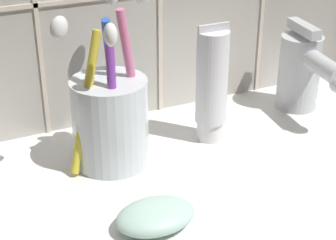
{
  "coord_description": "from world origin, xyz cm",
  "views": [
    {
      "loc": [
        -25.6,
        -40.52,
        33.43
      ],
      "look_at": [
        -4.58,
        3.68,
        8.62
      ],
      "focal_mm": 60.0,
      "sensor_mm": 36.0,
      "label": 1
    }
  ],
  "objects_px": {
    "toothbrush_cup": "(110,117)",
    "toothpaste_tube": "(212,84)",
    "sink_faucet": "(303,70)",
    "soap_bar": "(155,216)"
  },
  "relations": [
    {
      "from": "toothbrush_cup",
      "to": "sink_faucet",
      "type": "xyz_separation_m",
      "value": [
        0.26,
        0.02,
        0.0
      ]
    },
    {
      "from": "soap_bar",
      "to": "toothbrush_cup",
      "type": "bearing_deg",
      "value": 87.63
    },
    {
      "from": "toothpaste_tube",
      "to": "soap_bar",
      "type": "xyz_separation_m",
      "value": [
        -0.13,
        -0.12,
        -0.06
      ]
    },
    {
      "from": "toothbrush_cup",
      "to": "sink_faucet",
      "type": "relative_size",
      "value": 1.5
    },
    {
      "from": "toothpaste_tube",
      "to": "sink_faucet",
      "type": "xyz_separation_m",
      "value": [
        0.14,
        0.02,
        -0.01
      ]
    },
    {
      "from": "toothbrush_cup",
      "to": "toothpaste_tube",
      "type": "xyz_separation_m",
      "value": [
        0.12,
        -0.0,
        0.02
      ]
    },
    {
      "from": "toothbrush_cup",
      "to": "toothpaste_tube",
      "type": "height_order",
      "value": "toothbrush_cup"
    },
    {
      "from": "sink_faucet",
      "to": "toothpaste_tube",
      "type": "bearing_deg",
      "value": -75.01
    },
    {
      "from": "toothbrush_cup",
      "to": "toothpaste_tube",
      "type": "relative_size",
      "value": 1.38
    },
    {
      "from": "toothpaste_tube",
      "to": "soap_bar",
      "type": "relative_size",
      "value": 1.86
    }
  ]
}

